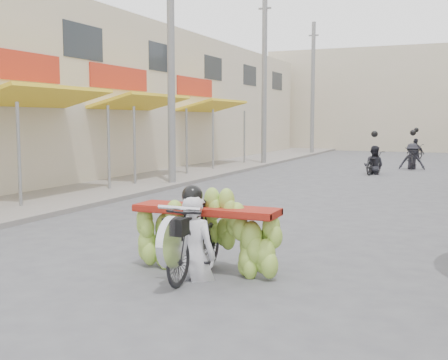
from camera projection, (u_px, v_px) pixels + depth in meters
ground at (65, 356)px, 5.10m from camera, size 120.00×120.00×0.00m
sidewalk_left at (173, 174)px, 21.54m from camera, size 4.00×60.00×0.12m
shophouse_row_left at (49, 98)px, 22.25m from camera, size 9.77×40.00×6.00m
far_building at (416, 100)px, 39.44m from camera, size 20.00×6.00×7.00m
utility_pole_mid at (171, 60)px, 17.75m from camera, size 0.60×0.24×8.00m
utility_pole_far at (264, 79)px, 25.97m from camera, size 0.60×0.24×8.00m
utility_pole_back at (313, 88)px, 34.19m from camera, size 0.60×0.24×8.00m
banana_motorbike at (199, 224)px, 7.68m from camera, size 2.20×1.87×2.14m
bg_motorbike_a at (374, 155)px, 21.97m from camera, size 0.86×1.66×1.95m
bg_motorbike_b at (412, 149)px, 24.09m from camera, size 1.10×1.55×1.95m
bg_motorbike_c at (416, 144)px, 30.38m from camera, size 1.10×1.51×1.95m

